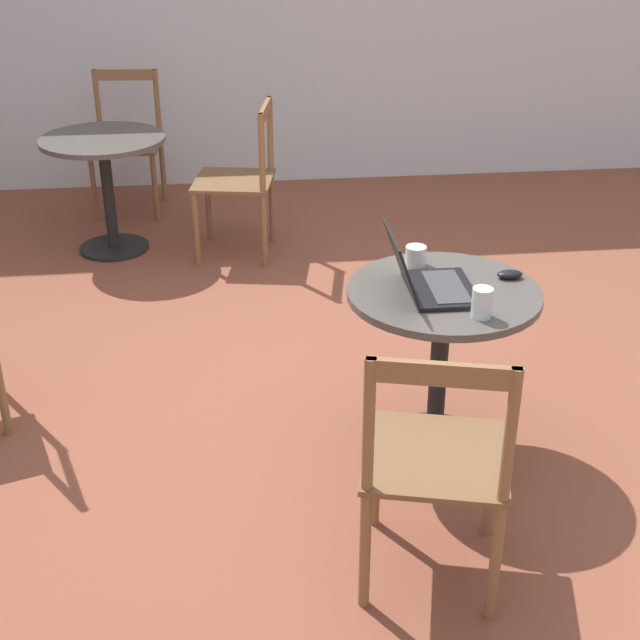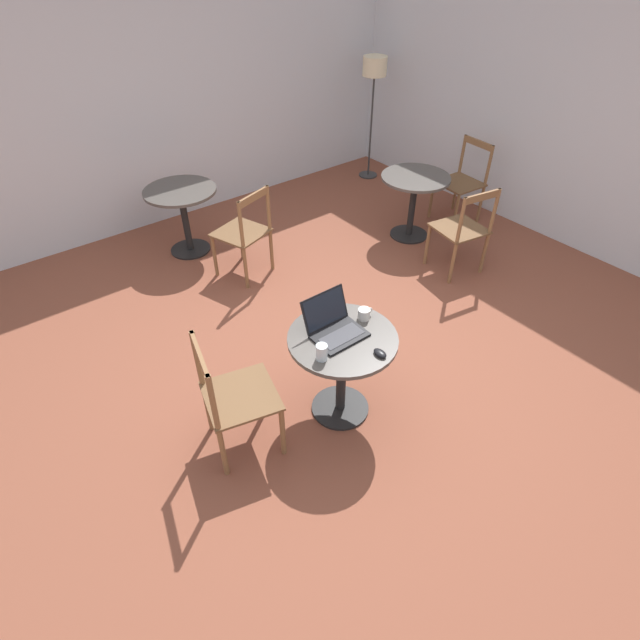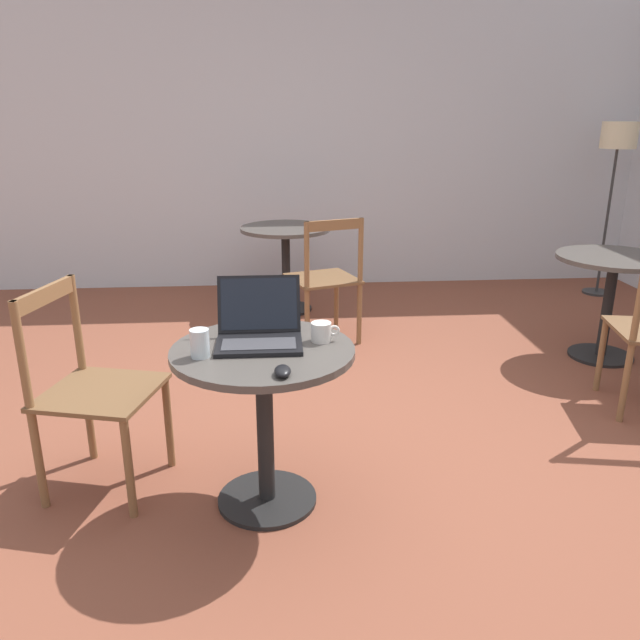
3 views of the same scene
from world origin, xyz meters
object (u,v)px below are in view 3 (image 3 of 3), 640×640
object	(u,v)px
floor_lamp	(617,148)
chair_far_front	(325,280)
chair_near_left	(91,390)
cafe_table_near	(264,387)
laptop	(259,331)
cafe_table_mid	(611,281)
cafe_table_far	(286,247)
mouse	(283,371)
mug	(322,332)
drinking_glass	(200,343)

from	to	relation	value
floor_lamp	chair_far_front	bearing A→B (deg)	-157.90
floor_lamp	chair_near_left	bearing A→B (deg)	-143.10
cafe_table_near	laptop	size ratio (longest dim) A/B	2.13
cafe_table_mid	floor_lamp	distance (m)	1.88
floor_lamp	cafe_table_far	bearing A→B (deg)	-174.38
laptop	mouse	size ratio (longest dim) A/B	3.46
chair_far_front	mug	xyz separation A→B (m)	(-0.18, -1.91, 0.29)
chair_near_left	mouse	size ratio (longest dim) A/B	9.18
chair_far_front	mouse	size ratio (longest dim) A/B	9.18
chair_far_front	drinking_glass	distance (m)	2.17
mouse	mug	bearing A→B (deg)	63.61
floor_lamp	mouse	bearing A→B (deg)	-131.91
cafe_table_far	chair_far_front	distance (m)	0.83
cafe_table_mid	mug	xyz separation A→B (m)	(-2.05, -1.45, 0.21)
cafe_table_far	floor_lamp	bearing A→B (deg)	5.62
cafe_table_far	chair_near_left	world-z (taller)	chair_near_left
cafe_table_near	drinking_glass	world-z (taller)	drinking_glass
cafe_table_near	cafe_table_mid	size ratio (longest dim) A/B	1.00
mouse	floor_lamp	bearing A→B (deg)	48.09
chair_near_left	mouse	distance (m)	0.98
cafe_table_near	cafe_table_far	xyz separation A→B (m)	(0.16, 2.76, 0.00)
cafe_table_far	laptop	world-z (taller)	laptop
chair_far_front	laptop	world-z (taller)	laptop
mouse	drinking_glass	bearing A→B (deg)	147.09
cafe_table_far	mug	world-z (taller)	mug
cafe_table_far	mug	xyz separation A→B (m)	(0.08, -2.70, 0.21)
cafe_table_near	cafe_table_far	distance (m)	2.76
cafe_table_mid	chair_far_front	world-z (taller)	chair_far_front
cafe_table_mid	mug	distance (m)	2.52
drinking_glass	cafe_table_near	bearing A→B (deg)	17.73
floor_lamp	drinking_glass	bearing A→B (deg)	-136.53
chair_near_left	floor_lamp	size ratio (longest dim) A/B	0.60
chair_near_left	floor_lamp	bearing A→B (deg)	36.90
cafe_table_near	laptop	distance (m)	0.23
cafe_table_near	mug	world-z (taller)	mug
cafe_table_mid	laptop	world-z (taller)	laptop
chair_near_left	laptop	distance (m)	0.80
chair_far_front	mug	world-z (taller)	chair_far_front
laptop	mouse	bearing A→B (deg)	-75.73
chair_far_front	floor_lamp	world-z (taller)	floor_lamp
cafe_table_far	floor_lamp	xyz separation A→B (m)	(2.90, 0.28, 0.77)
cafe_table_far	chair_far_front	bearing A→B (deg)	-71.62
drinking_glass	mug	bearing A→B (deg)	15.90
cafe_table_near	floor_lamp	xyz separation A→B (m)	(3.05, 3.04, 0.77)
cafe_table_far	mug	distance (m)	2.71
cafe_table_near	cafe_table_far	world-z (taller)	same
cafe_table_near	cafe_table_mid	xyz separation A→B (m)	(2.29, 1.51, 0.00)
laptop	mug	size ratio (longest dim) A/B	2.93
laptop	mug	bearing A→B (deg)	-1.71
drinking_glass	chair_far_front	bearing A→B (deg)	72.24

